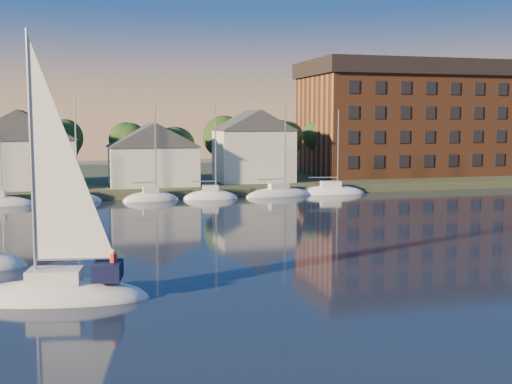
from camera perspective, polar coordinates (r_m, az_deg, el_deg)
name	(u,v)px	position (r m, az deg, el deg)	size (l,w,h in m)	color
ground	(416,318)	(31.75, 14.05, -10.79)	(260.00, 260.00, 0.00)	black
shoreline_land	(178,180)	(102.89, -6.90, 1.10)	(160.00, 50.00, 2.00)	#354025
wooden_dock	(206,196)	(80.33, -4.46, -0.32)	(120.00, 3.00, 1.00)	brown
clubhouse_west	(22,148)	(84.70, -20.11, 3.68)	(13.65, 9.45, 9.64)	white
clubhouse_centre	(153,153)	(83.95, -9.18, 3.42)	(11.55, 8.40, 8.08)	white
clubhouse_east	(253,145)	(88.49, -0.26, 4.20)	(10.50, 8.40, 9.80)	white
condo_block	(403,118)	(103.68, 12.95, 6.45)	(31.00, 17.00, 17.40)	brown
tree_line	(205,136)	(91.00, -4.59, 4.98)	(93.40, 5.40, 8.90)	#352318
moored_fleet	(109,201)	(75.97, -12.95, -0.77)	(63.50, 2.40, 12.05)	white
hero_sailboat	(58,288)	(35.11, -17.16, -8.19)	(10.06, 4.83, 14.92)	white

